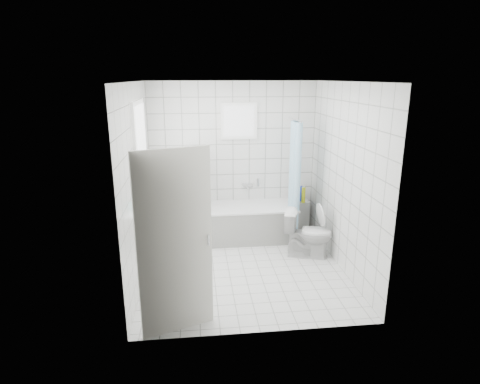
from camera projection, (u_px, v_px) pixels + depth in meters
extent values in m
plane|color=white|center=(244.00, 269.00, 5.76)|extent=(3.00, 3.00, 0.00)
plane|color=white|center=(244.00, 81.00, 5.04)|extent=(3.00, 3.00, 0.00)
cube|color=white|center=(233.00, 159.00, 6.83)|extent=(2.80, 0.02, 2.60)
cube|color=white|center=(262.00, 219.00, 3.97)|extent=(2.80, 0.02, 2.60)
cube|color=white|center=(138.00, 184.00, 5.25)|extent=(0.02, 3.00, 2.60)
cube|color=white|center=(344.00, 178.00, 5.55)|extent=(0.02, 3.00, 2.60)
cube|color=white|center=(143.00, 157.00, 5.46)|extent=(0.01, 0.90, 1.40)
cube|color=white|center=(239.00, 121.00, 6.62)|extent=(0.50, 0.01, 0.50)
cube|color=white|center=(149.00, 209.00, 5.67)|extent=(0.18, 1.02, 0.08)
cube|color=silver|center=(175.00, 244.00, 4.11)|extent=(0.76, 0.32, 2.00)
cube|color=white|center=(244.00, 223.00, 6.78)|extent=(1.71, 0.75, 0.55)
cube|color=white|center=(244.00, 207.00, 6.69)|extent=(1.73, 0.77, 0.03)
cube|color=white|center=(188.00, 199.00, 6.49)|extent=(0.15, 0.85, 1.50)
cube|color=white|center=(297.00, 216.00, 7.13)|extent=(0.40, 0.24, 0.55)
imported|color=white|center=(308.00, 233.00, 6.09)|extent=(0.80, 0.60, 0.73)
cylinder|color=silver|center=(295.00, 120.00, 6.36)|extent=(0.02, 0.80, 0.02)
cube|color=silver|center=(247.00, 185.00, 6.95)|extent=(0.18, 0.06, 0.06)
imported|color=#2DCCCB|center=(148.00, 204.00, 5.48)|extent=(0.08, 0.09, 0.17)
imported|color=silver|center=(150.00, 194.00, 5.71)|extent=(0.13, 0.13, 0.29)
imported|color=silver|center=(149.00, 201.00, 5.62)|extent=(0.15, 0.15, 0.16)
cylinder|color=red|center=(294.00, 195.00, 7.03)|extent=(0.06, 0.06, 0.22)
cylinder|color=yellow|center=(303.00, 195.00, 6.94)|extent=(0.06, 0.06, 0.27)
cylinder|color=blue|center=(301.00, 193.00, 7.04)|extent=(0.06, 0.06, 0.27)
cylinder|color=#189031|center=(297.00, 197.00, 6.93)|extent=(0.06, 0.06, 0.20)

